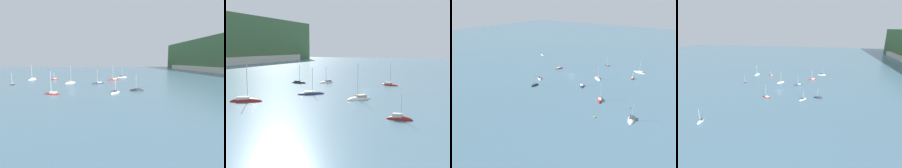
# 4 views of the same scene
# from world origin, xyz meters

# --- Properties ---
(ground_plane) EXTENTS (600.00, 600.00, 0.00)m
(ground_plane) POSITION_xyz_m (0.00, 0.00, 0.00)
(ground_plane) COLOR slate
(sailboat_1) EXTENTS (2.28, 5.82, 7.82)m
(sailboat_1) POSITION_xyz_m (8.54, 27.62, 0.08)
(sailboat_1) COLOR black
(sailboat_1) RESTS_ON ground_plane
(sailboat_2) EXTENTS (6.83, 7.72, 8.49)m
(sailboat_2) POSITION_xyz_m (-14.70, 11.40, 0.06)
(sailboat_2) COLOR #232D4C
(sailboat_2) RESTS_ON ground_plane
(sailboat_5) EXTENTS (4.34, 7.07, 9.14)m
(sailboat_5) POSITION_xyz_m (14.25, -4.88, 0.12)
(sailboat_5) COLOR maroon
(sailboat_5) RESTS_ON ground_plane
(sailboat_6) EXTENTS (5.11, 8.07, 10.36)m
(sailboat_6) POSITION_xyz_m (-31.28, 20.91, 0.10)
(sailboat_6) COLOR maroon
(sailboat_6) RESTS_ON ground_plane
(sailboat_7) EXTENTS (6.10, 5.03, 7.12)m
(sailboat_7) POSITION_xyz_m (13.19, 18.35, 0.07)
(sailboat_7) COLOR white
(sailboat_7) RESTS_ON ground_plane
(sailboat_8) EXTENTS (1.56, 4.88, 5.61)m
(sailboat_8) POSITION_xyz_m (-36.95, -17.29, 0.11)
(sailboat_8) COLOR maroon
(sailboat_8) RESTS_ON ground_plane
(sailboat_9) EXTENTS (7.03, 6.51, 10.07)m
(sailboat_9) POSITION_xyz_m (-18.28, -3.85, 0.10)
(sailboat_9) COLOR white
(sailboat_9) RESTS_ON ground_plane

